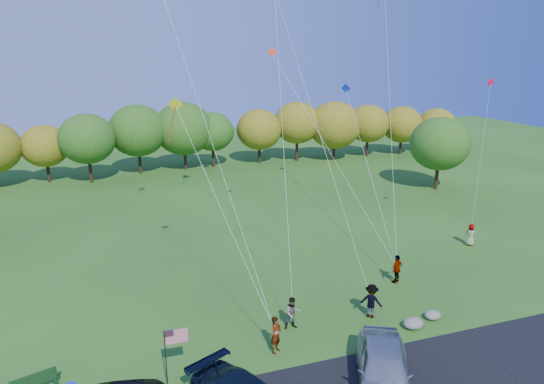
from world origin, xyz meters
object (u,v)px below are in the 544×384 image
Objects in this scene: flyer_e at (471,235)px; flyer_c at (371,301)px; flyer_a at (276,335)px; park_bench at (35,383)px; flyer_d at (397,269)px; flyer_b at (293,313)px; minivan_silver at (384,369)px.

flyer_c is at bearing 75.45° from flyer_e.
flyer_a is 1.05× the size of park_bench.
flyer_c is 1.04× the size of flyer_d.
flyer_c is at bearing 1.98° from flyer_b.
flyer_c is at bearing -14.16° from park_bench.
flyer_b is (-1.90, 5.62, -0.13)m from minivan_silver.
park_bench is (-16.29, -0.91, -0.41)m from flyer_c.
flyer_b is at bearing 67.71° from flyer_e.
flyer_e is (17.84, 7.88, -0.10)m from flyer_a.
flyer_a is 10.45m from park_bench.
flyer_c is 1.15× the size of flyer_e.
flyer_c reaches higher than park_bench.
flyer_b is 11.98m from park_bench.
flyer_c reaches higher than flyer_d.
flyer_b is at bearing 7.95° from flyer_a.
flyer_d is 1.11× the size of flyer_e.
minivan_silver is 14.51m from park_bench.
flyer_c is at bearing -27.20° from flyer_a.
flyer_b is (1.48, 1.65, -0.06)m from flyer_a.
minivan_silver is 2.99× the size of flyer_a.
minivan_silver is at bearing -89.83° from flyer_a.
flyer_c is at bearing 15.16° from flyer_d.
flyer_a is at bearing 55.91° from flyer_c.
flyer_c is 1.08× the size of park_bench.
flyer_a is 1.12× the size of flyer_e.
flyer_c reaches higher than flyer_e.
flyer_e reaches higher than park_bench.
flyer_a reaches higher than flyer_b.
flyer_c is 13.65m from flyer_e.
park_bench is (-10.44, 0.44, -0.39)m from flyer_a.
flyer_d is (3.55, 3.08, -0.04)m from flyer_c.
flyer_a reaches higher than flyer_d.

